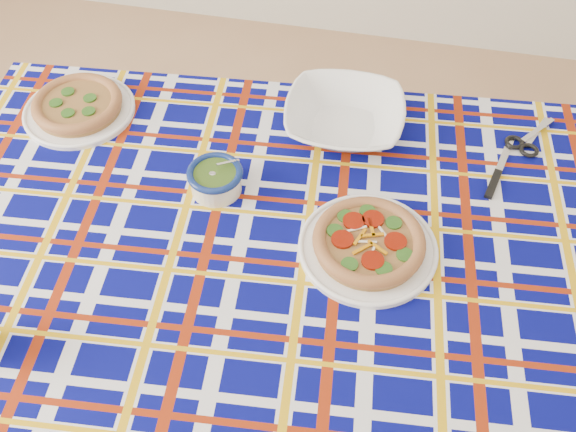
% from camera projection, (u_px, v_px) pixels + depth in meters
% --- Properties ---
extents(dining_table, '(1.49, 1.01, 0.66)m').
position_uv_depth(dining_table, '(276.00, 251.00, 1.31)').
color(dining_table, brown).
rests_on(dining_table, floor).
extents(tablecloth, '(1.52, 1.04, 0.09)m').
position_uv_depth(tablecloth, '(276.00, 244.00, 1.29)').
color(tablecloth, '#050761').
rests_on(tablecloth, dining_table).
extents(main_focaccia_plate, '(0.28, 0.28, 0.05)m').
position_uv_depth(main_focaccia_plate, '(369.00, 242.00, 1.20)').
color(main_focaccia_plate, olive).
rests_on(main_focaccia_plate, tablecloth).
extents(pesto_bowl, '(0.14, 0.14, 0.07)m').
position_uv_depth(pesto_bowl, '(215.00, 178.00, 1.30)').
color(pesto_bowl, '#263F11').
rests_on(pesto_bowl, tablecloth).
extents(serving_bowl, '(0.27, 0.27, 0.06)m').
position_uv_depth(serving_bowl, '(344.00, 118.00, 1.41)').
color(serving_bowl, white).
rests_on(serving_bowl, tablecloth).
extents(second_focaccia_plate, '(0.27, 0.27, 0.05)m').
position_uv_depth(second_focaccia_plate, '(77.00, 105.00, 1.46)').
color(second_focaccia_plate, olive).
rests_on(second_focaccia_plate, tablecloth).
extents(table_knife, '(0.07, 0.21, 0.01)m').
position_uv_depth(table_knife, '(504.00, 156.00, 1.38)').
color(table_knife, silver).
rests_on(table_knife, tablecloth).
extents(kitchen_scissors, '(0.16, 0.19, 0.01)m').
position_uv_depth(kitchen_scissors, '(538.00, 131.00, 1.42)').
color(kitchen_scissors, silver).
rests_on(kitchen_scissors, tablecloth).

